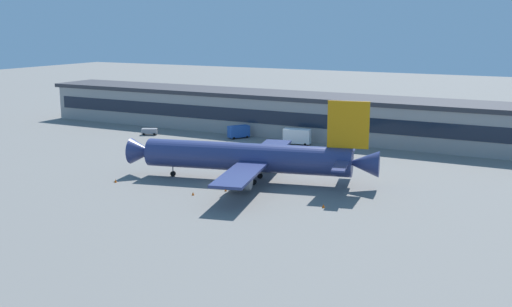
{
  "coord_description": "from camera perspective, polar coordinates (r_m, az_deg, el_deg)",
  "views": [
    {
      "loc": [
        61.56,
        -102.28,
        31.53
      ],
      "look_at": [
        3.46,
        9.09,
        5.0
      ],
      "focal_mm": 43.18,
      "sensor_mm": 36.0,
      "label": 1
    }
  ],
  "objects": [
    {
      "name": "follow_me_car",
      "position": [
        180.78,
        -9.86,
        2.05
      ],
      "size": [
        4.78,
        3.7,
        1.85
      ],
      "color": "gray",
      "rests_on": "ground_plane"
    },
    {
      "name": "traffic_cone_0",
      "position": [
        128.04,
        -12.89,
        -2.48
      ],
      "size": [
        0.53,
        0.53,
        0.67
      ],
      "primitive_type": "cone",
      "color": "#F2590C",
      "rests_on": "ground_plane"
    },
    {
      "name": "stair_truck",
      "position": [
        172.9,
        -1.58,
        2.08
      ],
      "size": [
        5.34,
        6.32,
        3.55
      ],
      "color": "#2651A5",
      "rests_on": "ground_plane"
    },
    {
      "name": "catering_truck",
      "position": [
        164.13,
        3.77,
        1.64
      ],
      "size": [
        7.52,
        3.72,
        4.15
      ],
      "color": "white",
      "rests_on": "ground_plane"
    },
    {
      "name": "airliner",
      "position": [
        124.72,
        -0.46,
        -0.37
      ],
      "size": [
        51.87,
        44.25,
        17.06
      ],
      "color": "navy",
      "rests_on": "ground_plane"
    },
    {
      "name": "traffic_cone_1",
      "position": [
        116.24,
        -5.86,
        -3.71
      ],
      "size": [
        0.51,
        0.51,
        0.64
      ],
      "primitive_type": "cone",
      "color": "#F2590C",
      "rests_on": "ground_plane"
    },
    {
      "name": "traffic_cone_3",
      "position": [
        118.47,
        -2.84,
        -3.38
      ],
      "size": [
        0.47,
        0.47,
        0.59
      ],
      "primitive_type": "cone",
      "color": "#F2590C",
      "rests_on": "ground_plane"
    },
    {
      "name": "ground_plane",
      "position": [
        123.47,
        -3.38,
        -2.89
      ],
      "size": [
        600.0,
        600.0,
        0.0
      ],
      "primitive_type": "plane",
      "color": "slate"
    },
    {
      "name": "traffic_cone_2",
      "position": [
        108.55,
        6.26,
        -4.85
      ],
      "size": [
        0.55,
        0.55,
        0.68
      ],
      "primitive_type": "cone",
      "color": "#F2590C",
      "rests_on": "ground_plane"
    },
    {
      "name": "terminal_building",
      "position": [
        174.87,
        6.64,
        3.43
      ],
      "size": [
        189.74,
        17.78,
        11.81
      ],
      "color": "#9E9993",
      "rests_on": "ground_plane"
    }
  ]
}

